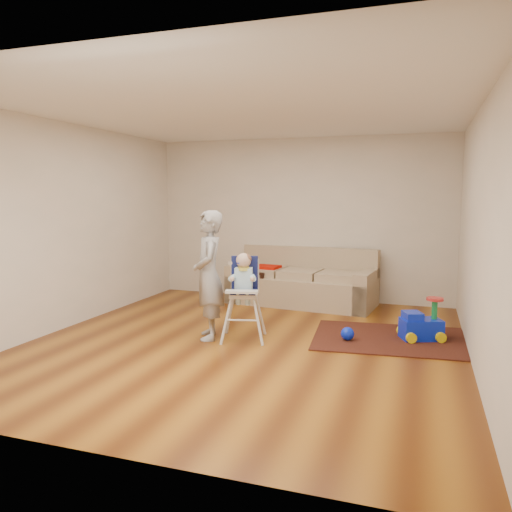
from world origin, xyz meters
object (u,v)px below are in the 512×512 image
(sofa, at_px, (301,277))
(high_chair, at_px, (244,298))
(side_table, at_px, (253,286))
(ride_on_toy, at_px, (421,318))
(adult, at_px, (209,275))
(toy_ball, at_px, (347,334))

(sofa, distance_m, high_chair, 2.18)
(side_table, bearing_deg, high_chair, -74.06)
(ride_on_toy, bearing_deg, adult, 175.00)
(ride_on_toy, bearing_deg, side_table, 130.34)
(toy_ball, bearing_deg, sofa, 118.73)
(side_table, distance_m, toy_ball, 2.53)
(ride_on_toy, relative_size, adult, 0.33)
(sofa, height_order, side_table, sofa)
(sofa, bearing_deg, ride_on_toy, -32.95)
(side_table, height_order, adult, adult)
(sofa, relative_size, side_table, 4.50)
(sofa, height_order, adult, adult)
(ride_on_toy, distance_m, toy_ball, 0.92)
(side_table, height_order, ride_on_toy, side_table)
(high_chair, bearing_deg, side_table, 91.66)
(side_table, xyz_separation_m, high_chair, (0.59, -2.07, 0.25))
(adult, bearing_deg, ride_on_toy, 80.59)
(sofa, distance_m, adult, 2.36)
(toy_ball, height_order, high_chair, high_chair)
(sofa, height_order, high_chair, high_chair)
(toy_ball, bearing_deg, adult, -166.42)
(side_table, bearing_deg, ride_on_toy, -28.10)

